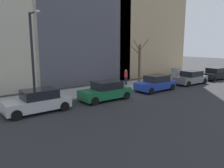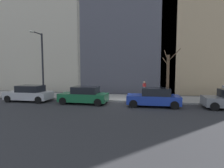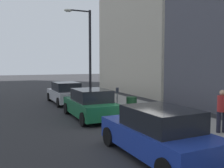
{
  "view_description": "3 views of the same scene",
  "coord_description": "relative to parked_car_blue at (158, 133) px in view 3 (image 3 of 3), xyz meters",
  "views": [
    {
      "loc": [
        -15.4,
        12.92,
        4.44
      ],
      "look_at": [
        -0.05,
        1.3,
        0.97
      ],
      "focal_mm": 35.0,
      "sensor_mm": 36.0,
      "label": 1
    },
    {
      "loc": [
        -15.78,
        -2.49,
        3.02
      ],
      "look_at": [
        0.07,
        0.62,
        1.67
      ],
      "focal_mm": 28.0,
      "sensor_mm": 36.0,
      "label": 2
    },
    {
      "loc": [
        -5.56,
        -9.19,
        2.79
      ],
      "look_at": [
        0.62,
        4.32,
        1.62
      ],
      "focal_mm": 40.0,
      "sensor_mm": 36.0,
      "label": 3
    }
  ],
  "objects": [
    {
      "name": "pedestrian_near_meter",
      "position": [
        3.53,
        0.8,
        0.35
      ],
      "size": [
        0.39,
        0.36,
        1.66
      ],
      "rotation": [
        0.0,
        0.0,
        5.99
      ],
      "color": "#1E1E2D",
      "rests_on": "sidewalk"
    },
    {
      "name": "ground_plane",
      "position": [
        1.28,
        3.12,
        -0.74
      ],
      "size": [
        120.0,
        120.0,
        0.0
      ],
      "primitive_type": "plane",
      "color": "#2B2B2D"
    },
    {
      "name": "parked_car_silver",
      "position": [
        0.08,
        11.49,
        0.0
      ],
      "size": [
        1.98,
        4.23,
        1.52
      ],
      "rotation": [
        0.0,
        0.0,
        0.02
      ],
      "color": "#B7B7BC",
      "rests_on": "ground"
    },
    {
      "name": "parking_meter",
      "position": [
        1.73,
        6.36,
        0.24
      ],
      "size": [
        0.14,
        0.1,
        1.35
      ],
      "color": "slate",
      "rests_on": "sidewalk"
    },
    {
      "name": "streetlamp",
      "position": [
        1.56,
        11.11,
        3.28
      ],
      "size": [
        1.97,
        0.32,
        6.5
      ],
      "color": "black",
      "rests_on": "sidewalk"
    },
    {
      "name": "sidewalk",
      "position": [
        3.28,
        3.12,
        -0.66
      ],
      "size": [
        4.0,
        36.0,
        0.15
      ],
      "primitive_type": "cube",
      "color": "gray",
      "rests_on": "ground"
    },
    {
      "name": "parked_car_blue",
      "position": [
        0.0,
        0.0,
        0.0
      ],
      "size": [
        1.99,
        4.23,
        1.52
      ],
      "rotation": [
        0.0,
        0.0,
        0.02
      ],
      "color": "#1E389E",
      "rests_on": "ground"
    },
    {
      "name": "trash_bin",
      "position": [
        2.18,
        5.53,
        -0.14
      ],
      "size": [
        0.56,
        0.56,
        0.9
      ],
      "primitive_type": "cylinder",
      "color": "#14381E",
      "rests_on": "sidewalk"
    },
    {
      "name": "parked_car_green",
      "position": [
        0.01,
        5.99,
        0.0
      ],
      "size": [
        1.94,
        4.21,
        1.52
      ],
      "rotation": [
        0.0,
        0.0,
        -0.01
      ],
      "color": "#196038",
      "rests_on": "ground"
    }
  ]
}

